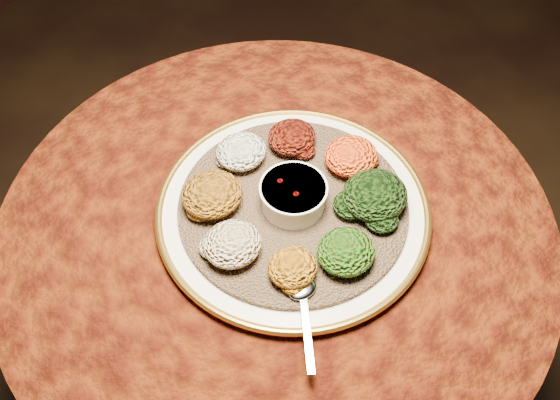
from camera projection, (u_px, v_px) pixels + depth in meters
table at (276, 274)px, 1.21m from camera, size 0.96×0.96×0.73m
platter at (293, 210)px, 1.07m from camera, size 0.50×0.50×0.02m
injera at (293, 206)px, 1.06m from camera, size 0.40×0.40×0.01m
stew_bowl at (293, 195)px, 1.03m from camera, size 0.11×0.11×0.05m
spoon at (303, 295)px, 0.94m from camera, size 0.10×0.14×0.01m
portion_ayib at (241, 152)px, 1.10m from camera, size 0.09×0.09×0.04m
portion_kitfo at (292, 137)px, 1.12m from camera, size 0.09×0.08×0.04m
portion_tikil at (351, 156)px, 1.09m from camera, size 0.10×0.09×0.05m
portion_gomen at (375, 195)px, 1.03m from camera, size 0.11×0.11×0.05m
portion_mixveg at (346, 252)px, 0.97m from camera, size 0.09×0.09×0.04m
portion_kik at (293, 268)px, 0.96m from camera, size 0.08×0.07×0.04m
portion_timatim at (233, 244)px, 0.98m from camera, size 0.09×0.09×0.05m
portion_shiro at (212, 194)px, 1.03m from camera, size 0.10×0.10×0.05m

